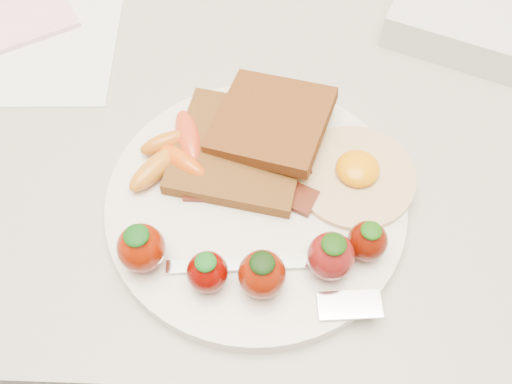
{
  "coord_description": "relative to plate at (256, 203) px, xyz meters",
  "views": [
    {
      "loc": [
        0.03,
        1.3,
        1.36
      ],
      "look_at": [
        0.02,
        1.56,
        0.93
      ],
      "focal_mm": 40.0,
      "sensor_mm": 36.0,
      "label": 1
    }
  ],
  "objects": [
    {
      "name": "toast_upper",
      "position": [
        0.01,
        0.07,
        0.03
      ],
      "size": [
        0.13,
        0.13,
        0.02
      ],
      "primitive_type": "cube",
      "rotation": [
        0.0,
        -0.1,
        -0.31
      ],
      "color": "#3D200C",
      "rests_on": "toast_lower"
    },
    {
      "name": "counter",
      "position": [
        -0.02,
        0.14,
        -0.46
      ],
      "size": [
        2.0,
        0.6,
        0.9
      ],
      "primitive_type": "cube",
      "color": "gray",
      "rests_on": "ground"
    },
    {
      "name": "plate",
      "position": [
        0.0,
        0.0,
        0.0
      ],
      "size": [
        0.27,
        0.27,
        0.02
      ],
      "primitive_type": "cylinder",
      "color": "silver",
      "rests_on": "counter"
    },
    {
      "name": "fried_egg",
      "position": [
        0.09,
        0.03,
        0.01
      ],
      "size": [
        0.11,
        0.11,
        0.02
      ],
      "color": "beige",
      "rests_on": "plate"
    },
    {
      "name": "baby_carrots",
      "position": [
        -0.08,
        0.04,
        0.02
      ],
      "size": [
        0.08,
        0.1,
        0.02
      ],
      "color": "#C16115",
      "rests_on": "plate"
    },
    {
      "name": "toast_lower",
      "position": [
        -0.02,
        0.05,
        0.02
      ],
      "size": [
        0.14,
        0.14,
        0.01
      ],
      "primitive_type": "cube",
      "rotation": [
        0.0,
        0.0,
        -0.19
      ],
      "color": "#3E240F",
      "rests_on": "plate"
    },
    {
      "name": "fork",
      "position": [
        0.03,
        -0.08,
        0.01
      ],
      "size": [
        0.18,
        0.06,
        0.0
      ],
      "color": "silver",
      "rests_on": "plate"
    },
    {
      "name": "notepad",
      "position": [
        -0.29,
        0.27,
        -0.0
      ],
      "size": [
        0.16,
        0.17,
        0.01
      ],
      "primitive_type": "cube",
      "rotation": [
        0.0,
        0.0,
        0.53
      ],
      "color": "beige",
      "rests_on": "paper_sheet"
    },
    {
      "name": "bacon_strips",
      "position": [
        -0.0,
        0.01,
        0.01
      ],
      "size": [
        0.12,
        0.07,
        0.01
      ],
      "color": "black",
      "rests_on": "plate"
    },
    {
      "name": "paper_sheet",
      "position": [
        -0.25,
        0.22,
        -0.01
      ],
      "size": [
        0.18,
        0.23,
        0.0
      ],
      "primitive_type": "cube",
      "rotation": [
        0.0,
        0.0,
        0.04
      ],
      "color": "white",
      "rests_on": "counter"
    },
    {
      "name": "strawberries",
      "position": [
        0.0,
        -0.07,
        0.03
      ],
      "size": [
        0.22,
        0.07,
        0.05
      ],
      "color": "#771300",
      "rests_on": "plate"
    }
  ]
}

